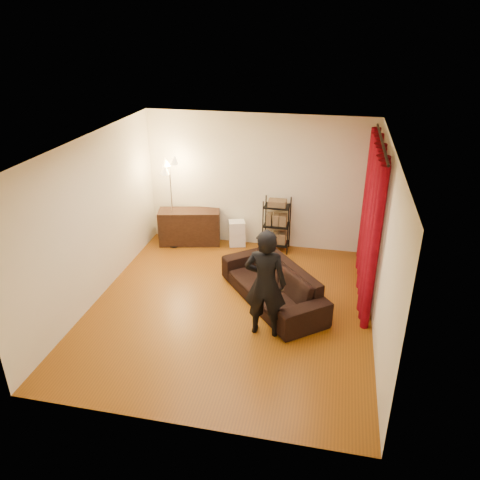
% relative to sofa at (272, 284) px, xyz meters
% --- Properties ---
extents(floor, '(5.00, 5.00, 0.00)m').
position_rel_sofa_xyz_m(floor, '(-0.64, -0.36, -0.32)').
color(floor, brown).
rests_on(floor, ground).
extents(ceiling, '(5.00, 5.00, 0.00)m').
position_rel_sofa_xyz_m(ceiling, '(-0.64, -0.36, 2.38)').
color(ceiling, white).
rests_on(ceiling, ground).
extents(wall_back, '(5.00, 0.00, 5.00)m').
position_rel_sofa_xyz_m(wall_back, '(-0.64, 2.14, 1.03)').
color(wall_back, beige).
rests_on(wall_back, ground).
extents(wall_front, '(5.00, 0.00, 5.00)m').
position_rel_sofa_xyz_m(wall_front, '(-0.64, -2.86, 1.03)').
color(wall_front, beige).
rests_on(wall_front, ground).
extents(wall_left, '(0.00, 5.00, 5.00)m').
position_rel_sofa_xyz_m(wall_left, '(-2.89, -0.36, 1.03)').
color(wall_left, beige).
rests_on(wall_left, ground).
extents(wall_right, '(0.00, 5.00, 5.00)m').
position_rel_sofa_xyz_m(wall_right, '(1.61, -0.36, 1.03)').
color(wall_right, beige).
rests_on(wall_right, ground).
extents(curtain_rod, '(0.04, 2.65, 0.04)m').
position_rel_sofa_xyz_m(curtain_rod, '(1.51, 0.77, 2.26)').
color(curtain_rod, black).
rests_on(curtain_rod, wall_right).
extents(curtain, '(0.22, 2.65, 2.55)m').
position_rel_sofa_xyz_m(curtain, '(1.49, 0.77, 0.96)').
color(curtain, maroon).
rests_on(curtain, ground).
extents(sofa, '(2.03, 2.24, 0.64)m').
position_rel_sofa_xyz_m(sofa, '(0.00, 0.00, 0.00)').
color(sofa, black).
rests_on(sofa, ground).
extents(person, '(0.63, 0.42, 1.69)m').
position_rel_sofa_xyz_m(person, '(0.01, -0.89, 0.52)').
color(person, black).
rests_on(person, ground).
extents(media_cabinet, '(1.32, 0.73, 0.73)m').
position_rel_sofa_xyz_m(media_cabinet, '(-2.02, 1.87, 0.05)').
color(media_cabinet, '#331E13').
rests_on(media_cabinet, ground).
extents(storage_boxes, '(0.39, 0.34, 0.55)m').
position_rel_sofa_xyz_m(storage_boxes, '(-1.03, 1.95, -0.05)').
color(storage_boxes, silver).
rests_on(storage_boxes, ground).
extents(wire_shelf, '(0.59, 0.51, 1.10)m').
position_rel_sofa_xyz_m(wire_shelf, '(-0.21, 1.92, 0.23)').
color(wire_shelf, black).
rests_on(wire_shelf, ground).
extents(floor_lamp, '(0.44, 0.44, 1.85)m').
position_rel_sofa_xyz_m(floor_lamp, '(-2.30, 1.68, 0.60)').
color(floor_lamp, silver).
rests_on(floor_lamp, ground).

